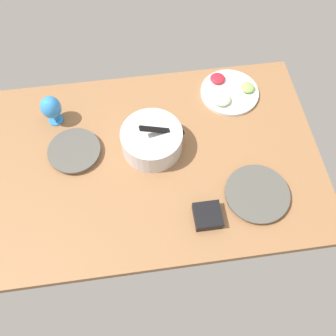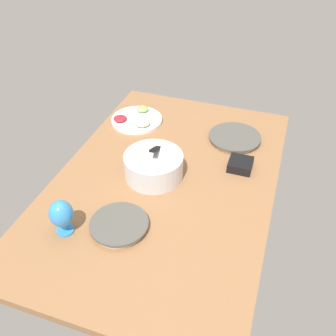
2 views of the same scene
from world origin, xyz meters
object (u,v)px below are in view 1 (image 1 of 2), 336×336
object	(u,v)px
dinner_plate_left	(75,151)
square_bowl_black	(208,215)
dinner_plate_right	(257,194)
hurricane_glass_blue	(51,108)
mixing_bowl	(152,140)
fruit_platter	(229,92)

from	to	relation	value
dinner_plate_left	square_bowl_black	bearing A→B (deg)	-35.97
dinner_plate_right	hurricane_glass_blue	xyz separation A→B (cm)	(-89.25, 54.13, 8.45)
dinner_plate_right	square_bowl_black	xyz separation A→B (cm)	(-23.90, -7.42, 1.16)
mixing_bowl	hurricane_glass_blue	bearing A→B (deg)	154.03
dinner_plate_left	dinner_plate_right	world-z (taller)	dinner_plate_left
mixing_bowl	hurricane_glass_blue	world-z (taller)	mixing_bowl
fruit_platter	dinner_plate_left	bearing A→B (deg)	-162.40
dinner_plate_right	mixing_bowl	xyz separation A→B (cm)	(-43.30, 31.74, 5.11)
dinner_plate_left	hurricane_glass_blue	xyz separation A→B (cm)	(-9.04, 20.69, 8.28)
mixing_bowl	fruit_platter	distance (cm)	51.47
dinner_plate_left	fruit_platter	bearing A→B (deg)	17.60
fruit_platter	hurricane_glass_blue	world-z (taller)	hurricane_glass_blue
square_bowl_black	fruit_platter	bearing A→B (deg)	70.09
mixing_bowl	square_bowl_black	size ratio (longest dim) A/B	2.54
dinner_plate_left	square_bowl_black	size ratio (longest dim) A/B	2.12
mixing_bowl	square_bowl_black	xyz separation A→B (cm)	(19.40, -39.16, -3.95)
dinner_plate_right	mixing_bowl	world-z (taller)	mixing_bowl
dinner_plate_left	square_bowl_black	world-z (taller)	square_bowl_black
fruit_platter	square_bowl_black	size ratio (longest dim) A/B	2.57
dinner_plate_left	mixing_bowl	bearing A→B (deg)	-2.63
dinner_plate_left	dinner_plate_right	size ratio (longest dim) A/B	0.86
dinner_plate_right	square_bowl_black	size ratio (longest dim) A/B	2.45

